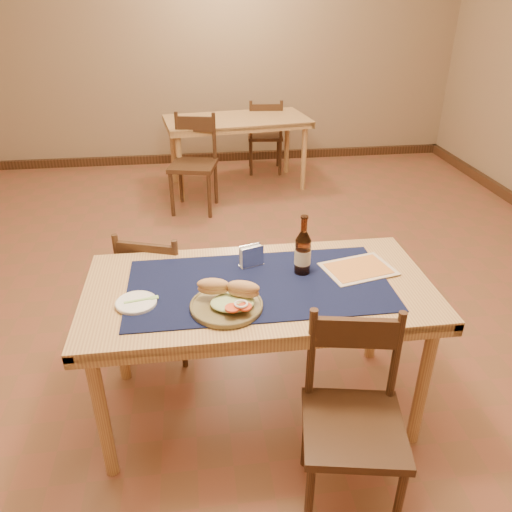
{
  "coord_description": "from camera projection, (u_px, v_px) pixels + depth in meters",
  "views": [
    {
      "loc": [
        -0.27,
        -2.74,
        1.96
      ],
      "look_at": [
        0.0,
        -0.7,
        0.85
      ],
      "focal_mm": 35.0,
      "sensor_mm": 36.0,
      "label": 1
    }
  ],
  "objects": [
    {
      "name": "chair_main_near",
      "position": [
        353.0,
        417.0,
        1.99
      ],
      "size": [
        0.47,
        0.47,
        0.86
      ],
      "color": "#442918",
      "rests_on": "ground"
    },
    {
      "name": "menu_card",
      "position": [
        358.0,
        269.0,
        2.42
      ],
      "size": [
        0.37,
        0.31,
        0.01
      ],
      "color": "beige",
      "rests_on": "placemat"
    },
    {
      "name": "main_table",
      "position": [
        259.0,
        300.0,
        2.34
      ],
      "size": [
        1.6,
        0.8,
        0.75
      ],
      "color": "tan",
      "rests_on": "ground"
    },
    {
      "name": "room",
      "position": [
        239.0,
        105.0,
        2.69
      ],
      "size": [
        6.04,
        7.04,
        2.84
      ],
      "color": "brown",
      "rests_on": "ground"
    },
    {
      "name": "side_plate",
      "position": [
        136.0,
        302.0,
        2.15
      ],
      "size": [
        0.18,
        0.18,
        0.01
      ],
      "color": "white",
      "rests_on": "placemat"
    },
    {
      "name": "baseboard",
      "position": [
        242.0,
        312.0,
        3.33
      ],
      "size": [
        6.0,
        7.0,
        0.1
      ],
      "color": "#442918",
      "rests_on": "ground"
    },
    {
      "name": "napkin_holder",
      "position": [
        251.0,
        256.0,
        2.43
      ],
      "size": [
        0.13,
        0.08,
        0.11
      ],
      "color": "silver",
      "rests_on": "placemat"
    },
    {
      "name": "chair_main_far",
      "position": [
        160.0,
        289.0,
        2.86
      ],
      "size": [
        0.49,
        0.49,
        0.83
      ],
      "color": "#442918",
      "rests_on": "ground"
    },
    {
      "name": "sandwich_plate",
      "position": [
        228.0,
        301.0,
        2.12
      ],
      "size": [
        0.31,
        0.31,
        0.12
      ],
      "color": "brown",
      "rests_on": "placemat"
    },
    {
      "name": "fork",
      "position": [
        144.0,
        299.0,
        2.16
      ],
      "size": [
        0.15,
        0.05,
        0.0
      ],
      "color": "#9DD776",
      "rests_on": "side_plate"
    },
    {
      "name": "chair_back_near",
      "position": [
        194.0,
        162.0,
        4.81
      ],
      "size": [
        0.51,
        0.51,
        0.91
      ],
      "color": "#442918",
      "rests_on": "ground"
    },
    {
      "name": "chair_back_far",
      "position": [
        265.0,
        135.0,
        5.8
      ],
      "size": [
        0.43,
        0.43,
        0.86
      ],
      "color": "#442918",
      "rests_on": "ground"
    },
    {
      "name": "placemat",
      "position": [
        259.0,
        285.0,
        2.3
      ],
      "size": [
        1.2,
        0.6,
        0.01
      ],
      "primitive_type": "cube",
      "color": "#0E1234",
      "rests_on": "main_table"
    },
    {
      "name": "beer_bottle",
      "position": [
        303.0,
        252.0,
        2.34
      ],
      "size": [
        0.08,
        0.08,
        0.29
      ],
      "color": "#451F0C",
      "rests_on": "placemat"
    },
    {
      "name": "back_table",
      "position": [
        237.0,
        126.0,
        5.27
      ],
      "size": [
        1.57,
        0.93,
        0.75
      ],
      "color": "tan",
      "rests_on": "ground"
    }
  ]
}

